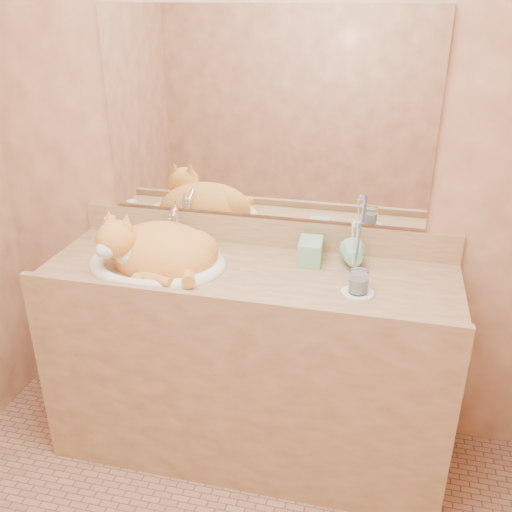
% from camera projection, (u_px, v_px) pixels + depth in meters
% --- Properties ---
extents(wall_back, '(2.40, 0.02, 2.50)m').
position_uv_depth(wall_back, '(264.00, 152.00, 2.26)').
color(wall_back, '#996345').
rests_on(wall_back, ground).
extents(vanity_counter, '(1.60, 0.55, 0.85)m').
position_uv_depth(vanity_counter, '(248.00, 363.00, 2.36)').
color(vanity_counter, brown).
rests_on(vanity_counter, floor).
extents(mirror, '(1.30, 0.02, 0.80)m').
position_uv_depth(mirror, '(263.00, 117.00, 2.19)').
color(mirror, white).
rests_on(mirror, wall_back).
extents(sink_basin, '(0.59, 0.52, 0.17)m').
position_uv_depth(sink_basin, '(156.00, 245.00, 2.21)').
color(sink_basin, white).
rests_on(sink_basin, vanity_counter).
extents(faucet, '(0.06, 0.13, 0.18)m').
position_uv_depth(faucet, '(175.00, 225.00, 2.39)').
color(faucet, silver).
rests_on(faucet, vanity_counter).
extents(cat, '(0.49, 0.42, 0.24)m').
position_uv_depth(cat, '(156.00, 248.00, 2.20)').
color(cat, orange).
rests_on(cat, sink_basin).
extents(soap_dispenser, '(0.10, 0.10, 0.20)m').
position_uv_depth(soap_dispenser, '(309.00, 245.00, 2.17)').
color(soap_dispenser, '#7BC59F').
rests_on(soap_dispenser, vanity_counter).
extents(toothbrush_cup, '(0.12, 0.12, 0.10)m').
position_uv_depth(toothbrush_cup, '(354.00, 261.00, 2.16)').
color(toothbrush_cup, '#7BC59F').
rests_on(toothbrush_cup, vanity_counter).
extents(toothbrushes, '(0.03, 0.03, 0.21)m').
position_uv_depth(toothbrushes, '(356.00, 243.00, 2.13)').
color(toothbrushes, white).
rests_on(toothbrushes, toothbrush_cup).
extents(saucer, '(0.12, 0.12, 0.01)m').
position_uv_depth(saucer, '(358.00, 293.00, 2.02)').
color(saucer, white).
rests_on(saucer, vanity_counter).
extents(water_glass, '(0.07, 0.07, 0.08)m').
position_uv_depth(water_glass, '(359.00, 282.00, 2.00)').
color(water_glass, silver).
rests_on(water_glass, saucer).
extents(lotion_bottle, '(0.05, 0.05, 0.11)m').
position_uv_depth(lotion_bottle, '(111.00, 230.00, 2.43)').
color(lotion_bottle, white).
rests_on(lotion_bottle, vanity_counter).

